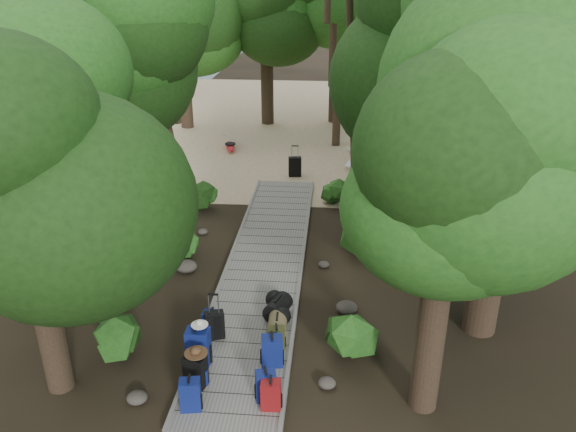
# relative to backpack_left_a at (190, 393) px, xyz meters

# --- Properties ---
(ground) EXTENTS (120.00, 120.00, 0.00)m
(ground) POSITION_rel_backpack_left_a_xyz_m (0.64, 4.43, -0.46)
(ground) COLOR black
(ground) RESTS_ON ground
(sand_beach) EXTENTS (40.00, 22.00, 0.02)m
(sand_beach) POSITION_rel_backpack_left_a_xyz_m (0.64, 20.43, -0.45)
(sand_beach) COLOR #D2B88E
(sand_beach) RESTS_ON ground
(boardwalk) EXTENTS (2.00, 12.00, 0.12)m
(boardwalk) POSITION_rel_backpack_left_a_xyz_m (0.64, 5.43, -0.40)
(boardwalk) COLOR gray
(boardwalk) RESTS_ON ground
(backpack_left_a) EXTENTS (0.39, 0.31, 0.67)m
(backpack_left_a) POSITION_rel_backpack_left_a_xyz_m (0.00, 0.00, 0.00)
(backpack_left_a) COLOR navy
(backpack_left_a) RESTS_ON boardwalk
(backpack_left_b) EXTENTS (0.45, 0.37, 0.71)m
(backpack_left_b) POSITION_rel_backpack_left_a_xyz_m (-0.05, 0.61, 0.02)
(backpack_left_b) COLOR black
(backpack_left_b) RESTS_ON boardwalk
(backpack_left_c) EXTENTS (0.46, 0.33, 0.83)m
(backpack_left_c) POSITION_rel_backpack_left_a_xyz_m (-0.15, 1.25, 0.08)
(backpack_left_c) COLOR navy
(backpack_left_c) RESTS_ON boardwalk
(backpack_left_d) EXTENTS (0.39, 0.30, 0.56)m
(backpack_left_d) POSITION_rel_backpack_left_a_xyz_m (-0.10, 2.24, -0.05)
(backpack_left_d) COLOR navy
(backpack_left_d) RESTS_ON boardwalk
(backpack_right_a) EXTENTS (0.36, 0.26, 0.62)m
(backpack_right_a) POSITION_rel_backpack_left_a_xyz_m (1.39, 0.15, -0.02)
(backpack_right_a) COLOR maroon
(backpack_right_a) RESTS_ON boardwalk
(backpack_right_b) EXTENTS (0.41, 0.33, 0.65)m
(backpack_right_b) POSITION_rel_backpack_left_a_xyz_m (1.27, 0.35, -0.01)
(backpack_right_b) COLOR navy
(backpack_right_b) RESTS_ON boardwalk
(backpack_right_c) EXTENTS (0.44, 0.35, 0.69)m
(backpack_right_c) POSITION_rel_backpack_left_a_xyz_m (1.28, 1.31, 0.01)
(backpack_right_c) COLOR navy
(backpack_right_c) RESTS_ON boardwalk
(backpack_right_d) EXTENTS (0.36, 0.28, 0.50)m
(backpack_right_d) POSITION_rel_backpack_left_a_xyz_m (1.31, 1.86, -0.08)
(backpack_right_d) COLOR #3B3A17
(backpack_right_d) RESTS_ON boardwalk
(duffel_right_khaki) EXTENTS (0.42, 0.61, 0.40)m
(duffel_right_khaki) POSITION_rel_backpack_left_a_xyz_m (1.27, 2.33, -0.14)
(duffel_right_khaki) COLOR olive
(duffel_right_khaki) RESTS_ON boardwalk
(duffel_right_black) EXTENTS (0.63, 0.79, 0.43)m
(duffel_right_black) POSITION_rel_backpack_left_a_xyz_m (1.22, 2.97, -0.12)
(duffel_right_black) COLOR black
(duffel_right_black) RESTS_ON boardwalk
(suitcase_on_boardwalk) EXTENTS (0.44, 0.33, 0.61)m
(suitcase_on_boardwalk) POSITION_rel_backpack_left_a_xyz_m (-0.00, 2.07, -0.03)
(suitcase_on_boardwalk) COLOR black
(suitcase_on_boardwalk) RESTS_ON boardwalk
(lone_suitcase_on_sand) EXTENTS (0.50, 0.33, 0.73)m
(lone_suitcase_on_sand) POSITION_rel_backpack_left_a_xyz_m (0.90, 12.34, -0.07)
(lone_suitcase_on_sand) COLOR black
(lone_suitcase_on_sand) RESTS_ON sand_beach
(hat_brown) EXTENTS (0.43, 0.43, 0.13)m
(hat_brown) POSITION_rel_backpack_left_a_xyz_m (-0.02, 0.61, 0.44)
(hat_brown) COLOR #51351E
(hat_brown) RESTS_ON backpack_left_b
(hat_white) EXTENTS (0.33, 0.33, 0.11)m
(hat_white) POSITION_rel_backpack_left_a_xyz_m (-0.11, 1.31, 0.55)
(hat_white) COLOR silver
(hat_white) RESTS_ON backpack_left_c
(kayak) EXTENTS (1.44, 3.35, 0.33)m
(kayak) POSITION_rel_backpack_left_a_xyz_m (-2.12, 15.49, -0.27)
(kayak) COLOR #A80E15
(kayak) RESTS_ON sand_beach
(sun_lounger) EXTENTS (1.05, 1.89, 0.58)m
(sun_lounger) POSITION_rel_backpack_left_a_xyz_m (3.18, 13.57, -0.15)
(sun_lounger) COLOR silver
(sun_lounger) RESTS_ON sand_beach
(tree_right_a) EXTENTS (4.22, 4.22, 7.03)m
(tree_right_a) POSITION_rel_backpack_left_a_xyz_m (4.07, 0.58, 3.06)
(tree_right_a) COLOR black
(tree_right_a) RESTS_ON ground
(tree_right_b) EXTENTS (5.59, 5.59, 9.98)m
(tree_right_b) POSITION_rel_backpack_left_a_xyz_m (5.59, 3.02, 4.53)
(tree_right_b) COLOR black
(tree_right_b) RESTS_ON ground
(tree_right_c) EXTENTS (5.22, 5.22, 9.03)m
(tree_right_c) POSITION_rel_backpack_left_a_xyz_m (4.51, 6.82, 4.06)
(tree_right_c) COLOR black
(tree_right_c) RESTS_ON ground
(tree_right_d) EXTENTS (6.32, 6.32, 11.59)m
(tree_right_d) POSITION_rel_backpack_left_a_xyz_m (6.01, 8.90, 5.34)
(tree_right_d) COLOR black
(tree_right_d) RESTS_ON ground
(tree_right_e) EXTENTS (4.66, 4.66, 8.39)m
(tree_right_e) POSITION_rel_backpack_left_a_xyz_m (5.24, 10.86, 3.74)
(tree_right_e) COLOR black
(tree_right_e) RESTS_ON ground
(tree_right_f) EXTENTS (5.81, 5.81, 10.37)m
(tree_right_f) POSITION_rel_backpack_left_a_xyz_m (7.64, 13.94, 4.73)
(tree_right_f) COLOR black
(tree_right_f) RESTS_ON ground
(tree_left_a) EXTENTS (4.15, 4.15, 6.91)m
(tree_left_a) POSITION_rel_backpack_left_a_xyz_m (-2.61, 0.49, 3.00)
(tree_left_a) COLOR black
(tree_left_a) RESTS_ON ground
(tree_left_b) EXTENTS (4.43, 4.43, 7.97)m
(tree_left_b) POSITION_rel_backpack_left_a_xyz_m (-4.63, 3.58, 3.53)
(tree_left_b) COLOR black
(tree_left_b) RESTS_ON ground
(tree_left_c) EXTENTS (5.01, 5.01, 8.72)m
(tree_left_c) POSITION_rel_backpack_left_a_xyz_m (-3.59, 8.03, 3.90)
(tree_left_c) COLOR black
(tree_left_c) RESTS_ON ground
(tree_back_a) EXTENTS (5.07, 5.07, 8.78)m
(tree_back_a) POSITION_rel_backpack_left_a_xyz_m (-1.04, 19.95, 3.93)
(tree_back_a) COLOR black
(tree_back_a) RESTS_ON ground
(tree_back_b) EXTENTS (5.76, 5.76, 10.29)m
(tree_back_b) POSITION_rel_backpack_left_a_xyz_m (2.33, 20.60, 4.69)
(tree_back_b) COLOR black
(tree_back_b) RESTS_ON ground
(tree_back_c) EXTENTS (4.77, 4.77, 8.59)m
(tree_back_c) POSITION_rel_backpack_left_a_xyz_m (5.47, 20.03, 3.84)
(tree_back_c) COLOR black
(tree_back_c) RESTS_ON ground
(tree_back_d) EXTENTS (5.07, 5.07, 8.45)m
(tree_back_d) POSITION_rel_backpack_left_a_xyz_m (-4.84, 18.85, 3.77)
(tree_back_d) COLOR black
(tree_back_d) RESTS_ON ground
(palm_right_a) EXTENTS (4.00, 4.00, 6.82)m
(palm_right_a) POSITION_rel_backpack_left_a_xyz_m (3.23, 11.11, 2.95)
(palm_right_a) COLOR #123D11
(palm_right_a) RESTS_ON ground
(palm_right_b) EXTENTS (4.35, 4.35, 8.41)m
(palm_right_b) POSITION_rel_backpack_left_a_xyz_m (5.95, 15.58, 3.75)
(palm_right_b) COLOR #123D11
(palm_right_b) RESTS_ON ground
(palm_right_c) EXTENTS (4.78, 4.78, 7.60)m
(palm_right_c) POSITION_rel_backpack_left_a_xyz_m (2.66, 16.69, 3.34)
(palm_right_c) COLOR #123D11
(palm_right_c) RESTS_ON ground
(palm_left_a) EXTENTS (4.12, 4.12, 6.55)m
(palm_left_a) POSITION_rel_backpack_left_a_xyz_m (-3.53, 11.43, 2.82)
(palm_left_a) COLOR #123D11
(palm_left_a) RESTS_ON ground
(rock_left_a) EXTENTS (0.38, 0.34, 0.21)m
(rock_left_a) POSITION_rel_backpack_left_a_xyz_m (-1.05, 0.19, -0.35)
(rock_left_a) COLOR #4C473F
(rock_left_a) RESTS_ON ground
(rock_left_b) EXTENTS (0.40, 0.36, 0.22)m
(rock_left_b) POSITION_rel_backpack_left_a_xyz_m (-2.09, 2.35, -0.35)
(rock_left_b) COLOR #4C473F
(rock_left_b) RESTS_ON ground
(rock_left_c) EXTENTS (0.56, 0.50, 0.31)m
(rock_left_c) POSITION_rel_backpack_left_a_xyz_m (-1.36, 4.94, -0.30)
(rock_left_c) COLOR #4C473F
(rock_left_c) RESTS_ON ground
(rock_left_d) EXTENTS (0.30, 0.27, 0.17)m
(rock_left_d) POSITION_rel_backpack_left_a_xyz_m (-1.44, 7.15, -0.37)
(rock_left_d) COLOR #4C473F
(rock_left_d) RESTS_ON ground
(rock_right_a) EXTENTS (0.34, 0.31, 0.19)m
(rock_right_a) POSITION_rel_backpack_left_a_xyz_m (2.35, 0.89, -0.36)
(rock_right_a) COLOR #4C473F
(rock_right_a) RESTS_ON ground
(rock_right_b) EXTENTS (0.50, 0.45, 0.27)m
(rock_right_b) POSITION_rel_backpack_left_a_xyz_m (2.74, 3.40, -0.32)
(rock_right_b) COLOR #4C473F
(rock_right_b) RESTS_ON ground
(rock_right_c) EXTENTS (0.29, 0.27, 0.16)m
(rock_right_c) POSITION_rel_backpack_left_a_xyz_m (2.16, 5.47, -0.37)
(rock_right_c) COLOR #4C473F
(rock_right_c) RESTS_ON ground
(shrub_left_a) EXTENTS (1.06, 1.06, 0.95)m
(shrub_left_a) POSITION_rel_backpack_left_a_xyz_m (-1.81, 1.45, 0.02)
(shrub_left_a) COLOR #1D4B16
(shrub_left_a) RESTS_ON ground
(shrub_left_b) EXTENTS (1.00, 1.00, 0.90)m
(shrub_left_b) POSITION_rel_backpack_left_a_xyz_m (-1.66, 5.60, -0.00)
(shrub_left_b) COLOR #1D4B16
(shrub_left_b) RESTS_ON ground
(shrub_left_c) EXTENTS (1.07, 1.07, 0.97)m
(shrub_left_c) POSITION_rel_backpack_left_a_xyz_m (-1.84, 8.97, 0.03)
(shrub_left_c) COLOR #1D4B16
(shrub_left_c) RESTS_ON ground
(shrub_right_a) EXTENTS (1.07, 1.07, 0.96)m
(shrub_right_a) POSITION_rel_backpack_left_a_xyz_m (2.75, 1.90, 0.02)
(shrub_right_a) COLOR #1D4B16
(shrub_right_a) RESTS_ON ground
(shrub_right_b) EXTENTS (1.26, 1.26, 1.13)m
(shrub_right_b) POSITION_rel_backpack_left_a_xyz_m (3.25, 6.11, 0.11)
(shrub_right_b) COLOR #1D4B16
(shrub_right_b) RESTS_ON ground
(shrub_right_c) EXTENTS (0.96, 0.96, 0.86)m
(shrub_right_c) POSITION_rel_backpack_left_a_xyz_m (2.50, 9.69, -0.03)
(shrub_right_c) COLOR #1D4B16
(shrub_right_c) RESTS_ON ground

